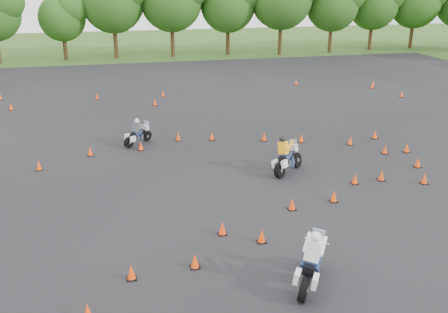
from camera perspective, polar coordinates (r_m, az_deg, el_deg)
name	(u,v)px	position (r m, az deg, el deg)	size (l,w,h in m)	color
ground	(249,224)	(18.42, 2.88, -7.67)	(140.00, 140.00, 0.00)	#2D5119
asphalt_pad	(214,166)	(23.73, -1.11, -1.11)	(62.00, 62.00, 0.00)	black
treeline	(169,18)	(51.37, -6.27, 15.50)	(86.83, 32.45, 10.74)	#254F16
traffic_cones	(215,165)	(23.24, -1.08, -0.97)	(36.51, 32.88, 0.45)	#FF430A
rider_grey	(137,131)	(26.99, -9.92, 2.91)	(1.94, 0.60, 1.50)	#484C51
rider_yellow	(290,154)	(22.84, 7.57, 0.24)	(2.30, 0.71, 1.78)	#F9A316
rider_white	(309,256)	(14.83, 9.64, -11.19)	(2.41, 0.74, 1.86)	white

